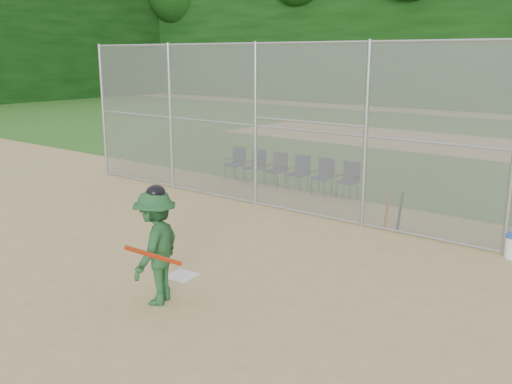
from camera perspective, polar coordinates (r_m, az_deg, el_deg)
The scene contains 13 objects.
ground at distance 9.64m, azimuth -9.39°, elevation -9.13°, with size 100.00×100.00×0.00m, color tan.
grass_strip at distance 25.09m, azimuth 22.63°, elevation 4.09°, with size 100.00×100.00×0.00m, color #285B1B.
dirt_patch_far at distance 25.09m, azimuth 22.63°, elevation 4.10°, with size 24.00×24.00×0.00m, color tan.
backstop_fence at distance 12.88m, azimuth 6.97°, elevation 6.25°, with size 16.09×0.09×4.00m.
home_plate at distance 9.93m, azimuth -7.41°, elevation -8.29°, with size 0.46×0.46×0.02m, color silver.
batter_at_plate at distance 8.70m, azimuth -9.97°, elevation -5.39°, with size 1.14×1.41×1.85m.
spare_bats at distance 12.60m, azimuth 13.57°, elevation -1.84°, with size 0.36×0.24×0.85m.
chair_0 at distance 17.27m, azimuth -2.17°, elevation 2.86°, with size 0.54×0.52×0.96m, color #10183D, non-canonical shape.
chair_1 at distance 16.78m, azimuth -0.15°, elevation 2.55°, with size 0.54×0.52×0.96m, color #10183D, non-canonical shape.
chair_2 at distance 16.32m, azimuth 1.98°, elevation 2.23°, with size 0.54×0.52×0.96m, color #10183D, non-canonical shape.
chair_3 at distance 15.88m, azimuth 4.24°, elevation 1.88°, with size 0.54×0.52×0.96m, color #10183D, non-canonical shape.
chair_4 at distance 15.47m, azimuth 6.61°, elevation 1.51°, with size 0.54×0.52×0.96m, color #10183D, non-canonical shape.
chair_5 at distance 15.08m, azimuth 9.11°, elevation 1.12°, with size 0.54×0.52×0.96m, color #10183D, non-canonical shape.
Camera 1 is at (6.66, -5.90, 3.69)m, focal length 40.00 mm.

